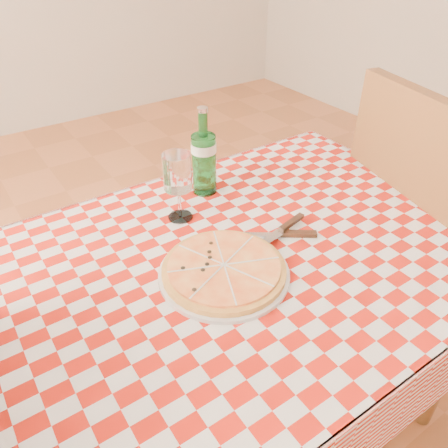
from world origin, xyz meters
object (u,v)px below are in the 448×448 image
(water_bottle, at_px, (204,152))
(pizza_plate, at_px, (224,269))
(dining_table, at_px, (244,283))
(chair_near, at_px, (419,222))
(wine_glass, at_px, (178,187))

(water_bottle, bearing_deg, pizza_plate, -115.47)
(dining_table, bearing_deg, chair_near, -3.47)
(dining_table, xyz_separation_m, water_bottle, (0.08, 0.30, 0.23))
(dining_table, relative_size, pizza_plate, 4.00)
(water_bottle, bearing_deg, chair_near, -29.21)
(pizza_plate, bearing_deg, chair_near, -0.34)
(pizza_plate, height_order, water_bottle, water_bottle)
(dining_table, xyz_separation_m, pizza_plate, (-0.09, -0.04, 0.12))
(pizza_plate, bearing_deg, wine_glass, 82.77)
(dining_table, height_order, chair_near, chair_near)
(water_bottle, height_order, wine_glass, water_bottle)
(wine_glass, bearing_deg, dining_table, -76.59)
(dining_table, distance_m, pizza_plate, 0.15)
(wine_glass, bearing_deg, water_bottle, 31.68)
(chair_near, bearing_deg, water_bottle, 164.77)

